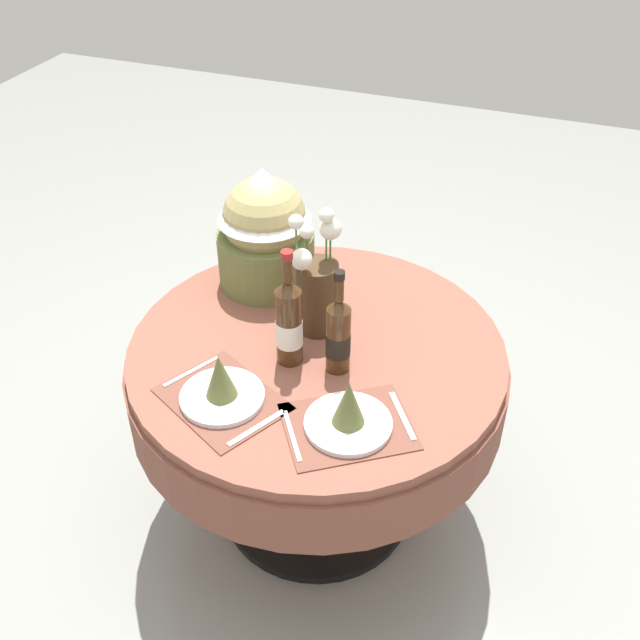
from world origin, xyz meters
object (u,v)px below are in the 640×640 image
Objects in this scene: flower_vase at (317,286)px; place_setting_right at (348,414)px; gift_tub_back_left at (265,225)px; wine_bottle_centre at (338,334)px; wine_bottle_left at (289,322)px; place_setting_left at (221,387)px; dining_table at (317,381)px.

place_setting_right is at bearing -58.58° from flower_vase.
place_setting_right is at bearing -49.44° from gift_tub_back_left.
gift_tub_back_left reaches higher than flower_vase.
gift_tub_back_left is at bearing 137.36° from wine_bottle_centre.
flower_vase is at bearing -36.36° from gift_tub_back_left.
place_setting_right is at bearing -39.00° from wine_bottle_left.
place_setting_left is 1.02× the size of flower_vase.
wine_bottle_left is at bearing 64.16° from place_setting_left.
flower_vase is at bearing 83.61° from wine_bottle_left.
wine_bottle_centre is 0.53m from gift_tub_back_left.
wine_bottle_left is 0.44m from gift_tub_back_left.
place_setting_right is 1.03× the size of flower_vase.
wine_bottle_left is at bearing -174.60° from wine_bottle_centre.
wine_bottle_left is 1.12× the size of wine_bottle_centre.
place_setting_left is 0.63m from gift_tub_back_left.
dining_table is 0.31m from wine_bottle_left.
flower_vase reaches higher than place_setting_right.
place_setting_right is (0.37, 0.02, 0.00)m from place_setting_left.
gift_tub_back_left is at bearing 122.70° from wine_bottle_left.
flower_vase is at bearing 127.78° from wine_bottle_centre.
wine_bottle_left is 0.90× the size of gift_tub_back_left.
flower_vase reaches higher than dining_table.
wine_bottle_centre is at bearing 116.05° from place_setting_right.
wine_bottle_left is (-0.02, -0.18, -0.01)m from flower_vase.
flower_vase is 1.08× the size of wine_bottle_left.
gift_tub_back_left is (-0.23, 0.37, 0.08)m from wine_bottle_left.
gift_tub_back_left is at bearing 143.64° from flower_vase.
dining_table is 3.11× the size of wine_bottle_left.
wine_bottle_centre is (0.13, -0.16, -0.03)m from flower_vase.
gift_tub_back_left reaches higher than dining_table.
flower_vase is 0.21m from wine_bottle_centre.
wine_bottle_left reaches higher than wine_bottle_centre.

